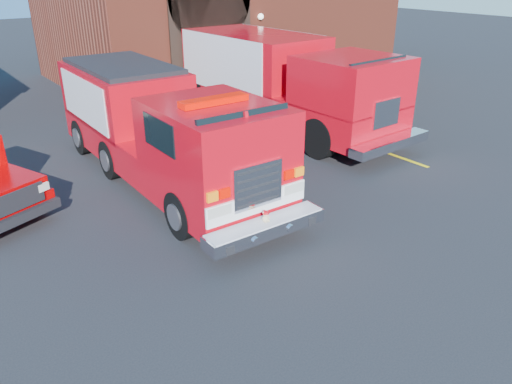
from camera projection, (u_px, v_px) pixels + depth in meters
ground at (222, 228)px, 10.64m from camera, size 100.00×100.00×0.00m
parking_stripe_near at (386, 152)px, 14.91m from camera, size 0.12×3.00×0.01m
parking_stripe_mid at (317, 128)px, 17.09m from camera, size 0.12×3.00×0.01m
parking_stripe_far at (263, 110)px, 19.27m from camera, size 0.12×3.00×0.01m
fire_engine at (160, 128)px, 12.45m from camera, size 2.63×8.87×2.72m
secondary_truck at (280, 79)px, 16.72m from camera, size 3.16×9.27×2.98m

